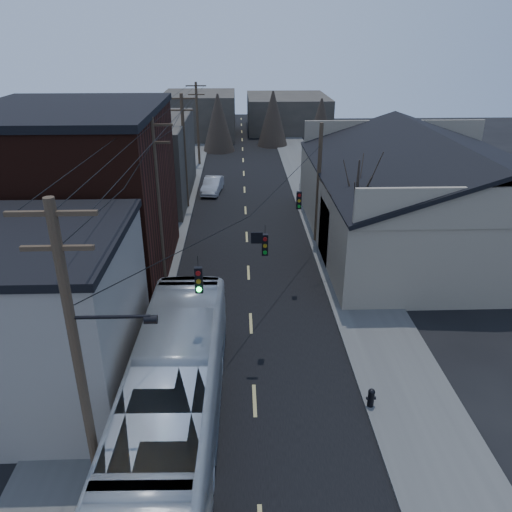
{
  "coord_description": "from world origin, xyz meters",
  "views": [
    {
      "loc": [
        -0.51,
        -8.39,
        14.09
      ],
      "look_at": [
        0.34,
        15.97,
        3.0
      ],
      "focal_mm": 35.0,
      "sensor_mm": 36.0,
      "label": 1
    }
  ],
  "objects": [
    {
      "name": "utility_lines",
      "position": [
        -3.11,
        24.14,
        4.95
      ],
      "size": [
        11.24,
        45.28,
        10.5
      ],
      "color": "#382B1E",
      "rests_on": "ground"
    },
    {
      "name": "building_brick",
      "position": [
        -10.0,
        20.0,
        5.0
      ],
      "size": [
        10.0,
        12.0,
        10.0
      ],
      "primitive_type": "cube",
      "color": "black",
      "rests_on": "ground"
    },
    {
      "name": "building_far_left",
      "position": [
        -6.0,
        65.0,
        3.0
      ],
      "size": [
        10.0,
        12.0,
        6.0
      ],
      "primitive_type": "cube",
      "color": "#322E28",
      "rests_on": "ground"
    },
    {
      "name": "road_surface",
      "position": [
        0.0,
        30.0,
        0.01
      ],
      "size": [
        9.0,
        110.0,
        0.02
      ],
      "primitive_type": "cube",
      "color": "black",
      "rests_on": "ground"
    },
    {
      "name": "fire_hydrant",
      "position": [
        4.7,
        7.4,
        0.57
      ],
      "size": [
        0.38,
        0.29,
        0.83
      ],
      "rotation": [
        0.0,
        0.0,
        -0.0
      ],
      "color": "black",
      "rests_on": "sidewalk_right"
    },
    {
      "name": "warehouse",
      "position": [
        13.0,
        25.0,
        2.7
      ],
      "size": [
        16.16,
        20.6,
        7.73
      ],
      "color": "gray",
      "rests_on": "ground"
    },
    {
      "name": "bus",
      "position": [
        -3.0,
        6.32,
        1.88
      ],
      "size": [
        3.44,
        13.59,
        3.77
      ],
      "primitive_type": "imported",
      "rotation": [
        0.0,
        0.0,
        3.12
      ],
      "color": "#ADB3B9",
      "rests_on": "ground"
    },
    {
      "name": "bare_tree",
      "position": [
        6.5,
        20.0,
        3.6
      ],
      "size": [
        0.4,
        0.4,
        7.2
      ],
      "primitive_type": "cone",
      "color": "black",
      "rests_on": "ground"
    },
    {
      "name": "sidewalk_right",
      "position": [
        6.5,
        30.0,
        0.06
      ],
      "size": [
        4.0,
        110.0,
        0.12
      ],
      "primitive_type": "cube",
      "color": "#474744",
      "rests_on": "ground"
    },
    {
      "name": "building_clapboard",
      "position": [
        -9.0,
        9.0,
        3.5
      ],
      "size": [
        8.0,
        8.0,
        7.0
      ],
      "primitive_type": "cube",
      "color": "gray",
      "rests_on": "ground"
    },
    {
      "name": "building_far_right",
      "position": [
        7.0,
        70.0,
        2.5
      ],
      "size": [
        12.0,
        14.0,
        5.0
      ],
      "primitive_type": "cube",
      "color": "#322E28",
      "rests_on": "ground"
    },
    {
      "name": "building_left_far",
      "position": [
        -9.5,
        36.0,
        3.5
      ],
      "size": [
        9.0,
        14.0,
        7.0
      ],
      "primitive_type": "cube",
      "color": "#322E28",
      "rests_on": "ground"
    },
    {
      "name": "sidewalk_left",
      "position": [
        -6.5,
        30.0,
        0.06
      ],
      "size": [
        4.0,
        110.0,
        0.12
      ],
      "primitive_type": "cube",
      "color": "#474744",
      "rests_on": "ground"
    },
    {
      "name": "parked_car",
      "position": [
        -3.03,
        37.23,
        0.72
      ],
      "size": [
        2.09,
        4.56,
        1.45
      ],
      "primitive_type": "imported",
      "rotation": [
        0.0,
        0.0,
        -0.13
      ],
      "color": "#B4B6BD",
      "rests_on": "ground"
    }
  ]
}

